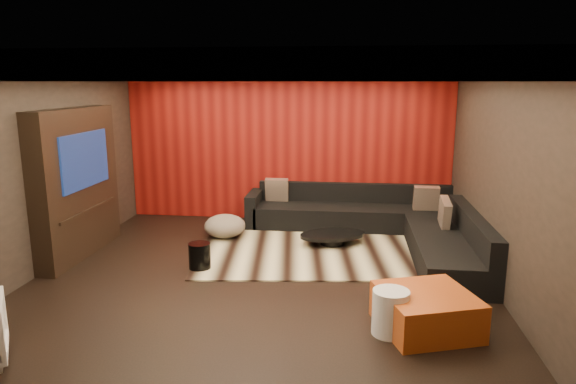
# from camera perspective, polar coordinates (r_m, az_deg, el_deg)

# --- Properties ---
(floor) EXTENTS (6.00, 6.00, 0.02)m
(floor) POSITION_cam_1_polar(r_m,az_deg,el_deg) (7.00, -3.07, -9.49)
(floor) COLOR black
(floor) RESTS_ON ground
(ceiling) EXTENTS (6.00, 6.00, 0.02)m
(ceiling) POSITION_cam_1_polar(r_m,az_deg,el_deg) (6.51, -3.36, 14.24)
(ceiling) COLOR silver
(ceiling) RESTS_ON ground
(wall_back) EXTENTS (6.00, 0.02, 2.80)m
(wall_back) POSITION_cam_1_polar(r_m,az_deg,el_deg) (9.56, -0.07, 5.15)
(wall_back) COLOR black
(wall_back) RESTS_ON ground
(wall_left) EXTENTS (0.02, 6.00, 2.80)m
(wall_left) POSITION_cam_1_polar(r_m,az_deg,el_deg) (7.72, -25.80, 2.22)
(wall_left) COLOR black
(wall_left) RESTS_ON ground
(wall_right) EXTENTS (0.02, 6.00, 2.80)m
(wall_right) POSITION_cam_1_polar(r_m,az_deg,el_deg) (6.78, 22.75, 1.24)
(wall_right) COLOR black
(wall_right) RESTS_ON ground
(red_feature_wall) EXTENTS (5.98, 0.05, 2.78)m
(red_feature_wall) POSITION_cam_1_polar(r_m,az_deg,el_deg) (9.52, -0.09, 5.12)
(red_feature_wall) COLOR #6B0C0A
(red_feature_wall) RESTS_ON ground
(soffit_back) EXTENTS (6.00, 0.60, 0.22)m
(soffit_back) POSITION_cam_1_polar(r_m,az_deg,el_deg) (9.18, -0.31, 12.93)
(soffit_back) COLOR silver
(soffit_back) RESTS_ON ground
(soffit_front) EXTENTS (6.00, 0.60, 0.22)m
(soffit_front) POSITION_cam_1_polar(r_m,az_deg,el_deg) (3.88, -10.57, 13.63)
(soffit_front) COLOR silver
(soffit_front) RESTS_ON ground
(soffit_left) EXTENTS (0.60, 4.80, 0.22)m
(soffit_left) POSITION_cam_1_polar(r_m,az_deg,el_deg) (7.47, -24.68, 11.99)
(soffit_left) COLOR silver
(soffit_left) RESTS_ON ground
(soffit_right) EXTENTS (0.60, 4.80, 0.22)m
(soffit_right) POSITION_cam_1_polar(r_m,az_deg,el_deg) (6.59, 21.04, 12.40)
(soffit_right) COLOR silver
(soffit_right) RESTS_ON ground
(cove_back) EXTENTS (4.80, 0.08, 0.04)m
(cove_back) POSITION_cam_1_polar(r_m,az_deg,el_deg) (8.84, -0.59, 12.37)
(cove_back) COLOR #FFD899
(cove_back) RESTS_ON ground
(cove_front) EXTENTS (4.80, 0.08, 0.04)m
(cove_front) POSITION_cam_1_polar(r_m,az_deg,el_deg) (4.20, -9.12, 12.33)
(cove_front) COLOR #FFD899
(cove_front) RESTS_ON ground
(cove_left) EXTENTS (0.08, 4.80, 0.04)m
(cove_left) POSITION_cam_1_polar(r_m,az_deg,el_deg) (7.30, -22.29, 11.50)
(cove_left) COLOR #FFD899
(cove_left) RESTS_ON ground
(cove_right) EXTENTS (0.08, 4.80, 0.04)m
(cove_right) POSITION_cam_1_polar(r_m,az_deg,el_deg) (6.52, 18.02, 11.82)
(cove_right) COLOR #FFD899
(cove_right) RESTS_ON ground
(tv_surround) EXTENTS (0.30, 2.00, 2.20)m
(tv_surround) POSITION_cam_1_polar(r_m,az_deg,el_deg) (8.20, -22.44, 0.90)
(tv_surround) COLOR black
(tv_surround) RESTS_ON ground
(tv_screen) EXTENTS (0.04, 1.30, 0.80)m
(tv_screen) POSITION_cam_1_polar(r_m,az_deg,el_deg) (8.06, -21.64, 3.32)
(tv_screen) COLOR black
(tv_screen) RESTS_ON ground
(tv_shelf) EXTENTS (0.04, 1.60, 0.04)m
(tv_shelf) POSITION_cam_1_polar(r_m,az_deg,el_deg) (8.20, -21.23, -1.86)
(tv_shelf) COLOR black
(tv_shelf) RESTS_ON ground
(rug) EXTENTS (4.31, 3.42, 0.02)m
(rug) POSITION_cam_1_polar(r_m,az_deg,el_deg) (8.26, 4.57, -5.93)
(rug) COLOR beige
(rug) RESTS_ON floor
(coffee_table) EXTENTS (1.37, 1.37, 0.18)m
(coffee_table) POSITION_cam_1_polar(r_m,az_deg,el_deg) (8.28, 4.96, -5.18)
(coffee_table) COLOR black
(coffee_table) RESTS_ON rug
(drum_stool) EXTENTS (0.34, 0.34, 0.36)m
(drum_stool) POSITION_cam_1_polar(r_m,az_deg,el_deg) (7.30, -9.79, -6.98)
(drum_stool) COLOR black
(drum_stool) RESTS_ON rug
(striped_pouf) EXTENTS (0.91, 0.91, 0.38)m
(striped_pouf) POSITION_cam_1_polar(r_m,az_deg,el_deg) (8.65, -7.03, -3.76)
(striped_pouf) COLOR beige
(striped_pouf) RESTS_ON rug
(white_side_table) EXTENTS (0.47, 0.47, 0.48)m
(white_side_table) POSITION_cam_1_polar(r_m,az_deg,el_deg) (5.56, 11.31, -12.97)
(white_side_table) COLOR white
(white_side_table) RESTS_ON floor
(orange_ottoman) EXTENTS (1.16, 1.16, 0.41)m
(orange_ottoman) POSITION_cam_1_polar(r_m,az_deg,el_deg) (5.75, 15.10, -12.65)
(orange_ottoman) COLOR #A94115
(orange_ottoman) RESTS_ON floor
(sectional_sofa) EXTENTS (3.65, 3.50, 0.75)m
(sectional_sofa) POSITION_cam_1_polar(r_m,az_deg,el_deg) (8.61, 10.56, -3.59)
(sectional_sofa) COLOR black
(sectional_sofa) RESTS_ON floor
(throw_pillows) EXTENTS (3.05, 1.73, 0.50)m
(throw_pillows) POSITION_cam_1_polar(r_m,az_deg,el_deg) (8.79, 9.91, -0.83)
(throw_pillows) COLOR tan
(throw_pillows) RESTS_ON sectional_sofa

